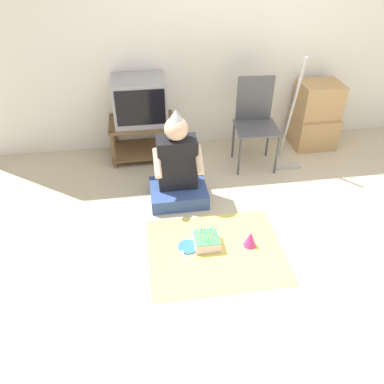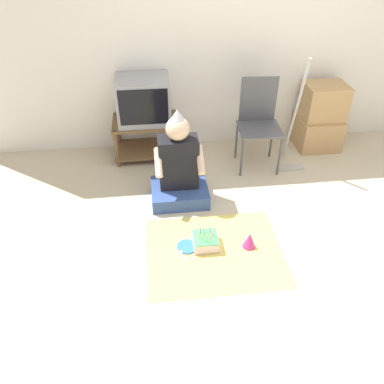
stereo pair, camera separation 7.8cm
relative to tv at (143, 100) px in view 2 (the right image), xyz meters
The scene contains 13 objects.
ground_plane 2.19m from the tv, 55.25° to the right, with size 16.00×16.00×0.00m, color beige.
wall_back 1.36m from the tv, 12.83° to the left, with size 6.40×0.06×2.55m.
tv_stand 0.41m from the tv, 90.00° to the right, with size 0.71×0.49×0.44m.
tv is the anchor object (origin of this frame).
folding_chair 1.23m from the tv, 13.84° to the right, with size 0.46×0.44×0.94m.
cardboard_box_stack 2.04m from the tv, ahead, with size 0.48×0.46×0.76m.
dust_mop 1.64m from the tv, 15.30° to the right, with size 0.28×0.31×1.21m.
person_seated 0.97m from the tv, 71.15° to the right, with size 0.54×0.45×0.92m.
party_cloth 1.84m from the tv, 72.61° to the right, with size 1.12×0.91×0.01m.
birthday_cake 1.74m from the tv, 74.05° to the right, with size 0.21×0.21×0.17m.
party_hat_blue 1.90m from the tv, 63.40° to the right, with size 0.11×0.11×0.14m.
paper_plate 1.72m from the tv, 79.53° to the right, with size 0.17×0.17×0.01m.
plastic_spoon_near 1.78m from the tv, 81.80° to the right, with size 0.06×0.14×0.01m.
Camera 2 is at (-1.12, -2.09, 2.26)m, focal length 35.00 mm.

